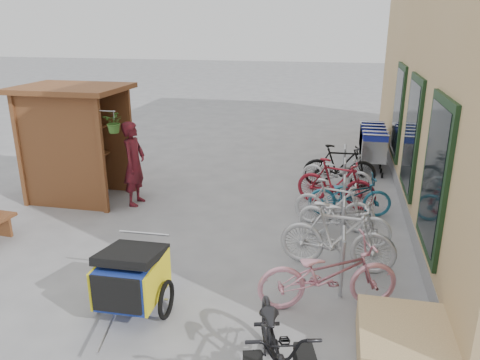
% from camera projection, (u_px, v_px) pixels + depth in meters
% --- Properties ---
extents(ground, '(80.00, 80.00, 0.00)m').
position_uv_depth(ground, '(188.00, 270.00, 7.18)').
color(ground, gray).
extents(kiosk, '(2.49, 1.65, 2.40)m').
position_uv_depth(kiosk, '(71.00, 127.00, 9.63)').
color(kiosk, brown).
rests_on(kiosk, ground).
extents(bike_rack, '(0.05, 5.35, 0.86)m').
position_uv_depth(bike_rack, '(344.00, 196.00, 8.78)').
color(bike_rack, '#A5A8AD').
rests_on(bike_rack, ground).
extents(pallet_stack, '(1.00, 1.20, 0.40)m').
position_uv_depth(pallet_stack, '(404.00, 343.00, 5.22)').
color(pallet_stack, tan).
rests_on(pallet_stack, ground).
extents(shopping_carts, '(0.62, 2.45, 1.11)m').
position_uv_depth(shopping_carts, '(372.00, 141.00, 12.28)').
color(shopping_carts, silver).
rests_on(shopping_carts, ground).
extents(child_trailer, '(0.97, 1.63, 0.96)m').
position_uv_depth(child_trailer, '(132.00, 276.00, 5.98)').
color(child_trailer, '#1C3B9A').
rests_on(child_trailer, ground).
extents(cargo_bike, '(1.15, 2.04, 1.01)m').
position_uv_depth(cargo_bike, '(275.00, 351.00, 4.66)').
color(cargo_bike, black).
rests_on(cargo_bike, ground).
extents(person_kiosk, '(0.43, 0.64, 1.74)m').
position_uv_depth(person_kiosk, '(134.00, 164.00, 9.54)').
color(person_kiosk, maroon).
rests_on(person_kiosk, ground).
extents(bike_0, '(1.97, 1.17, 0.98)m').
position_uv_depth(bike_0, '(328.00, 274.00, 6.11)').
color(bike_0, pink).
rests_on(bike_0, ground).
extents(bike_1, '(1.81, 0.70, 1.06)m').
position_uv_depth(bike_1, '(337.00, 237.00, 7.08)').
color(bike_1, '#BBBCC0').
rests_on(bike_1, ground).
extents(bike_2, '(1.72, 0.97, 0.86)m').
position_uv_depth(bike_2, '(344.00, 218.00, 8.01)').
color(bike_2, '#BBBCC0').
rests_on(bike_2, ground).
extents(bike_3, '(1.59, 0.86, 0.92)m').
position_uv_depth(bike_3, '(334.00, 205.00, 8.51)').
color(bike_3, '#BBBCC0').
rests_on(bike_3, ground).
extents(bike_4, '(1.64, 0.72, 0.84)m').
position_uv_depth(bike_4, '(350.00, 195.00, 9.09)').
color(bike_4, '#1E5B78').
rests_on(bike_4, ground).
extents(bike_5, '(1.72, 0.89, 0.99)m').
position_uv_depth(bike_5, '(336.00, 183.00, 9.53)').
color(bike_5, maroon).
rests_on(bike_5, ground).
extents(bike_6, '(1.71, 1.02, 0.85)m').
position_uv_depth(bike_6, '(337.00, 173.00, 10.40)').
color(bike_6, '#BBBCC0').
rests_on(bike_6, ground).
extents(bike_7, '(1.67, 0.55, 0.99)m').
position_uv_depth(bike_7, '(340.00, 166.00, 10.66)').
color(bike_7, black).
rests_on(bike_7, ground).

